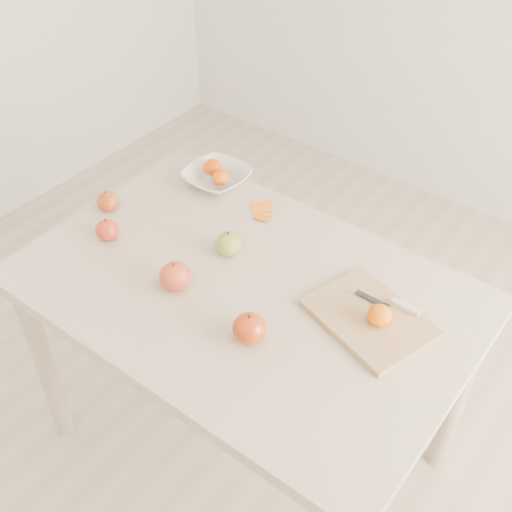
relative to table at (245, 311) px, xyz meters
The scene contains 15 objects.
ground 0.65m from the table, ahead, with size 3.50×3.50×0.00m, color #C6B293.
table is the anchor object (origin of this frame).
cutting_board 0.36m from the table, 15.42° to the left, with size 0.30×0.22×0.02m, color tan.
board_tangerine 0.39m from the table, 12.66° to the left, with size 0.06×0.06×0.05m, color #D15F07.
fruit_bowl 0.50m from the table, 138.83° to the left, with size 0.20×0.20×0.05m, color white.
bowl_tangerine_near 0.53m from the table, 139.84° to the left, with size 0.06×0.06×0.05m, color #C94807.
bowl_tangerine_far 0.47m from the table, 137.76° to the left, with size 0.05×0.05×0.05m, color #E25707.
orange_peel_a 0.36m from the table, 119.28° to the left, with size 0.06×0.04×0.00m, color orange.
orange_peel_b 0.31m from the table, 117.81° to the left, with size 0.04×0.04×0.00m, color orange.
paring_knife 0.42m from the table, 23.28° to the left, with size 0.17×0.05×0.01m.
apple_green 0.19m from the table, 146.78° to the left, with size 0.07×0.07×0.07m, color olive.
apple_red_c 0.23m from the table, 140.95° to the right, with size 0.08×0.08×0.08m, color maroon.
apple_red_b 0.46m from the table, 169.20° to the right, with size 0.07×0.07×0.06m, color #920309.
apple_red_e 0.23m from the table, 48.08° to the right, with size 0.08×0.08×0.08m, color #941B07.
apple_red_d 0.56m from the table, behind, with size 0.07×0.07×0.06m, color maroon.
Camera 1 is at (0.78, -0.96, 1.93)m, focal length 45.00 mm.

